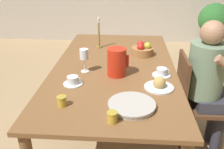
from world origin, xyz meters
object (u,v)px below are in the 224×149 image
red_pitcher (117,62)px  jam_jar_red (112,117)px  person_seated (209,78)px  bread_plate (159,85)px  candlestick_tall (99,36)px  potted_plant (214,21)px  serving_tray (132,105)px  chair_person_side (195,101)px  teacup_across (162,72)px  wine_glass_water (84,55)px  teacup_near_person (73,81)px  jam_jar_amber (62,101)px  fruit_bowl (142,50)px

red_pitcher → jam_jar_red: 0.64m
person_seated → bread_plate: 0.55m
jam_jar_red → candlestick_tall: 1.32m
potted_plant → serving_tray: bearing=-114.8°
chair_person_side → teacup_across: size_ratio=6.10×
potted_plant → red_pitcher: bearing=-120.4°
wine_glass_water → teacup_near_person: bearing=-102.1°
bread_plate → jam_jar_red: (-0.31, -0.43, 0.01)m
bread_plate → candlestick_tall: candlestick_tall is taller
teacup_near_person → candlestick_tall: candlestick_tall is taller
teacup_near_person → potted_plant: 3.46m
person_seated → wine_glass_water: size_ratio=6.08×
teacup_near_person → red_pitcher: bearing=30.2°
chair_person_side → candlestick_tall: bearing=-121.5°
red_pitcher → jam_jar_red: bearing=-89.2°
jam_jar_red → teacup_near_person: bearing=125.5°
red_pitcher → bread_plate: 0.38m
serving_tray → bread_plate: (0.20, 0.27, 0.01)m
person_seated → serving_tray: (-0.64, -0.57, 0.07)m
person_seated → jam_jar_amber: person_seated is taller
serving_tray → candlestick_tall: 1.19m
serving_tray → bread_plate: 0.33m
potted_plant → person_seated: bearing=-107.5°
chair_person_side → jam_jar_amber: bearing=-59.2°
chair_person_side → bread_plate: (-0.36, -0.31, 0.31)m
teacup_near_person → jam_jar_amber: size_ratio=2.18×
red_pitcher → teacup_across: 0.37m
person_seated → serving_tray: 0.86m
person_seated → teacup_near_person: (-1.08, -0.28, 0.08)m
red_pitcher → candlestick_tall: (-0.22, 0.66, 0.01)m
fruit_bowl → jam_jar_red: bearing=-100.9°
jam_jar_red → potted_plant: size_ratio=0.07×
candlestick_tall → teacup_near_person: bearing=-96.4°
jam_jar_red → bread_plate: bearing=54.8°
person_seated → candlestick_tall: person_seated is taller
chair_person_side → jam_jar_amber: size_ratio=13.31×
serving_tray → jam_jar_red: (-0.11, -0.16, 0.02)m
chair_person_side → teacup_near_person: (-0.99, -0.30, 0.31)m
jam_jar_amber → potted_plant: size_ratio=0.07×
red_pitcher → jam_jar_amber: red_pitcher is taller
red_pitcher → wine_glass_water: bearing=169.8°
wine_glass_water → bread_plate: (0.58, -0.25, -0.12)m
jam_jar_red → fruit_bowl: (0.21, 1.11, 0.01)m
teacup_across → candlestick_tall: (-0.58, 0.65, 0.09)m
bread_plate → jam_jar_red: bread_plate is taller
teacup_near_person → potted_plant: size_ratio=0.16×
teacup_across → candlestick_tall: candlestick_tall is taller
bread_plate → potted_plant: (1.27, 2.90, -0.18)m
red_pitcher → candlestick_tall: size_ratio=0.71×
bread_plate → potted_plant: size_ratio=0.23×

